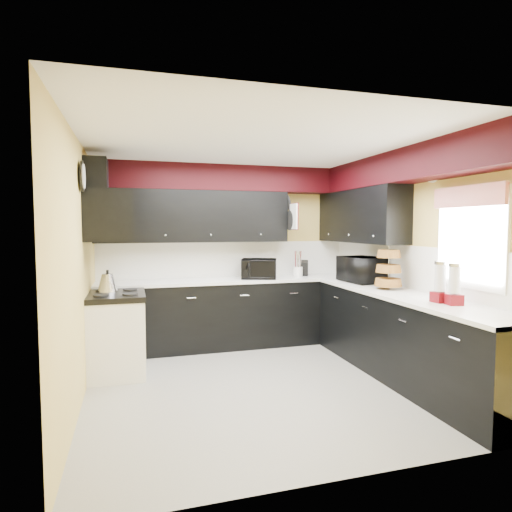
{
  "coord_description": "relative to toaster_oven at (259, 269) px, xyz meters",
  "views": [
    {
      "loc": [
        -1.32,
        -4.23,
        1.67
      ],
      "look_at": [
        0.16,
        0.86,
        1.3
      ],
      "focal_mm": 30.0,
      "sensor_mm": 36.0,
      "label": 1
    }
  ],
  "objects": [
    {
      "name": "window",
      "position": [
        1.42,
        -2.32,
        0.47
      ],
      "size": [
        0.03,
        0.86,
        0.96
      ],
      "primitive_type": null,
      "color": "white",
      "rests_on": "wall_right"
    },
    {
      "name": "microwave",
      "position": [
        1.17,
        -0.75,
        0.03
      ],
      "size": [
        0.46,
        0.63,
        0.33
      ],
      "primitive_type": "imported",
      "rotation": [
        0.0,
        0.0,
        1.66
      ],
      "color": "black",
      "rests_on": "counter_right"
    },
    {
      "name": "knife_block",
      "position": [
        0.73,
        0.12,
        -0.03
      ],
      "size": [
        0.15,
        0.17,
        0.22
      ],
      "primitive_type": "cube",
      "rotation": [
        0.0,
        0.0,
        -0.42
      ],
      "color": "black",
      "rests_on": "counter_back"
    },
    {
      "name": "cut_board",
      "position": [
        0.46,
        -0.12,
        0.72
      ],
      "size": [
        0.03,
        0.26,
        0.35
      ],
      "primitive_type": "cube",
      "color": "white",
      "rests_on": "upper_back"
    },
    {
      "name": "pan_top",
      "position": [
        0.45,
        0.13,
        0.92
      ],
      "size": [
        0.03,
        0.22,
        0.4
      ],
      "primitive_type": null,
      "color": "black",
      "rests_on": "upper_back"
    },
    {
      "name": "counter_back",
      "position": [
        -0.37,
        0.08,
        -0.16
      ],
      "size": [
        3.62,
        0.64,
        0.04
      ],
      "primitive_type": "cube",
      "color": "white",
      "rests_on": "cab_back"
    },
    {
      "name": "wall_right",
      "position": [
        1.43,
        -1.42,
        0.17
      ],
      "size": [
        0.06,
        3.6,
        2.5
      ],
      "primitive_type": "cube",
      "color": "#E0C666",
      "rests_on": "ground"
    },
    {
      "name": "clock",
      "position": [
        -2.14,
        -1.17,
        1.07
      ],
      "size": [
        0.03,
        0.3,
        0.3
      ],
      "primitive_type": null,
      "color": "black",
      "rests_on": "wall_left"
    },
    {
      "name": "dispenser_a",
      "position": [
        1.13,
        -2.26,
        0.04
      ],
      "size": [
        0.14,
        0.14,
        0.36
      ],
      "primitive_type": null,
      "rotation": [
        0.0,
        0.0,
        0.03
      ],
      "color": "#620E02",
      "rests_on": "counter_right"
    },
    {
      "name": "ground",
      "position": [
        -0.37,
        -1.42,
        -1.08
      ],
      "size": [
        3.6,
        3.6,
        0.0
      ],
      "primitive_type": "plane",
      "color": "gray",
      "rests_on": "ground"
    },
    {
      "name": "baskets",
      "position": [
        1.15,
        -1.37,
        0.1
      ],
      "size": [
        0.27,
        0.27,
        0.5
      ],
      "primitive_type": null,
      "color": "brown",
      "rests_on": "upper_right"
    },
    {
      "name": "wall_left",
      "position": [
        -2.17,
        -1.42,
        0.17
      ],
      "size": [
        0.06,
        3.6,
        2.5
      ],
      "primitive_type": "cube",
      "color": "#E0C666",
      "rests_on": "ground"
    },
    {
      "name": "stove",
      "position": [
        -1.87,
        -0.67,
        -0.65
      ],
      "size": [
        0.6,
        0.75,
        0.86
      ],
      "primitive_type": "cube",
      "color": "white",
      "rests_on": "ground"
    },
    {
      "name": "toaster_oven",
      "position": [
        0.0,
        0.0,
        0.0
      ],
      "size": [
        0.58,
        0.53,
        0.27
      ],
      "primitive_type": "imported",
      "rotation": [
        0.0,
        0.0,
        -0.34
      ],
      "color": "black",
      "rests_on": "counter_back"
    },
    {
      "name": "soffit_back",
      "position": [
        -0.37,
        0.2,
        1.25
      ],
      "size": [
        3.6,
        0.36,
        0.35
      ],
      "primitive_type": "cube",
      "color": "black",
      "rests_on": "wall_back"
    },
    {
      "name": "pan_mid",
      "position": [
        0.45,
        -0.0,
        0.67
      ],
      "size": [
        0.03,
        0.28,
        0.46
      ],
      "primitive_type": null,
      "color": "black",
      "rests_on": "upper_back"
    },
    {
      "name": "splash_back",
      "position": [
        -0.37,
        0.37,
        0.11
      ],
      "size": [
        3.6,
        0.02,
        0.5
      ],
      "primitive_type": "cube",
      "color": "white",
      "rests_on": "counter_back"
    },
    {
      "name": "soffit_right",
      "position": [
        1.25,
        -1.6,
        1.25
      ],
      "size": [
        0.36,
        3.24,
        0.35
      ],
      "primitive_type": "cube",
      "color": "black",
      "rests_on": "wall_right"
    },
    {
      "name": "deco_plate",
      "position": [
        1.4,
        -1.77,
        1.17
      ],
      "size": [
        0.03,
        0.24,
        0.24
      ],
      "primitive_type": null,
      "color": "white",
      "rests_on": "wall_right"
    },
    {
      "name": "kettle",
      "position": [
        -1.97,
        -0.5,
        -0.06
      ],
      "size": [
        0.25,
        0.25,
        0.2
      ],
      "primitive_type": null,
      "rotation": [
        0.0,
        0.0,
        0.11
      ],
      "color": "#AEAEB3",
      "rests_on": "cooktop"
    },
    {
      "name": "splash_right",
      "position": [
        1.42,
        -1.42,
        0.11
      ],
      "size": [
        0.02,
        3.6,
        0.5
      ],
      "primitive_type": "cube",
      "color": "white",
      "rests_on": "counter_right"
    },
    {
      "name": "counter_right",
      "position": [
        1.13,
        -1.72,
        -0.16
      ],
      "size": [
        0.64,
        3.02,
        0.04
      ],
      "primitive_type": "cube",
      "color": "white",
      "rests_on": "cab_right"
    },
    {
      "name": "dispenser_b",
      "position": [
        1.16,
        -2.41,
        0.04
      ],
      "size": [
        0.15,
        0.15,
        0.35
      ],
      "primitive_type": null,
      "rotation": [
        0.0,
        0.0,
        -0.19
      ],
      "color": "#5A0B16",
      "rests_on": "counter_right"
    },
    {
      "name": "valance",
      "position": [
        1.36,
        -2.32,
        0.87
      ],
      "size": [
        0.04,
        0.88,
        0.2
      ],
      "primitive_type": "cube",
      "color": "red",
      "rests_on": "wall_right"
    },
    {
      "name": "hood_duct",
      "position": [
        -2.05,
        -0.67,
        1.12
      ],
      "size": [
        0.24,
        0.4,
        0.4
      ],
      "primitive_type": "cube",
      "color": "black",
      "rests_on": "wall_left"
    },
    {
      "name": "utensil_crock",
      "position": [
        0.61,
        0.07,
        -0.07
      ],
      "size": [
        0.15,
        0.15,
        0.14
      ],
      "primitive_type": "cylinder",
      "rotation": [
        0.0,
        0.0,
        -0.1
      ],
      "color": "white",
      "rests_on": "counter_back"
    },
    {
      "name": "hood",
      "position": [
        -1.92,
        -0.67,
        0.7
      ],
      "size": [
        0.5,
        0.78,
        0.55
      ],
      "primitive_type": "cube",
      "color": "black",
      "rests_on": "wall_left"
    },
    {
      "name": "cooktop",
      "position": [
        -1.87,
        -0.67,
        -0.19
      ],
      "size": [
        0.62,
        0.77,
        0.06
      ],
      "primitive_type": "cube",
      "color": "black",
      "rests_on": "stove"
    },
    {
      "name": "upper_right",
      "position": [
        1.26,
        -0.52,
        0.72
      ],
      "size": [
        0.35,
        1.8,
        0.7
      ],
      "primitive_type": "cube",
      "color": "black",
      "rests_on": "wall_right"
    },
    {
      "name": "wall_back",
      "position": [
        -0.37,
        0.38,
        0.17
      ],
      "size": [
        3.6,
        0.06,
        2.5
      ],
      "primitive_type": "cube",
      "color": "#E0C666",
      "rests_on": "ground"
    },
    {
      "name": "ceiling",
      "position": [
        -0.37,
        -1.42,
        1.42
      ],
      "size": [
        3.6,
        3.6,
        0.06
      ],
      "primitive_type": "cube",
      "color": "white",
      "rests_on": "wall_back"
    },
    {
      "name": "pan_low",
      "position": [
        0.45,
        0.26,
        0.64
      ],
      "size": [
        0.03,
        0.24,
        0.42
      ],
      "primitive_type": null,
      "color": "black",
      "rests_on": "upper_back"
    },
    {
      "name": "cab_back",
      "position": [
        -0.37,
        0.08,
        -0.63
      ],
      "size": [
        3.6,
        0.6,
        0.9
      ],
      "primitive_type": "cube",
      "color": "black",
      "rests_on": "ground"
    },
    {
      "name": "upper_back",
      "position": [
        -0.87,
        0.2,
        0.72
      ],
      "size": [
        2.6,
        0.35,
        0.7
      ],
      "primitive_type": "cube",
      "color": "black",
      "rests_on": "wall_back"
    },
    {
      "name": "cab_right",
      "position": [
        1.13,
        -1.72,
        -0.63
      ],
      "size": [
        0.6,
        3.0,
        0.9
      ],
      "primitive_type": "cube",
      "color": "black",
      "rests_on": "ground"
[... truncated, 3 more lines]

